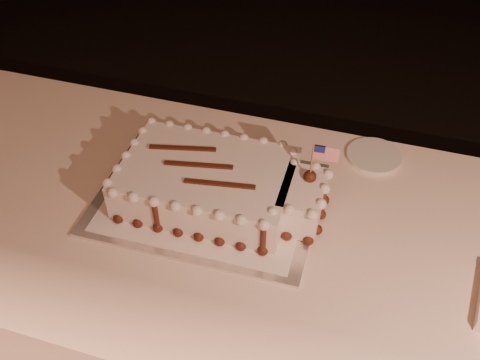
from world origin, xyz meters
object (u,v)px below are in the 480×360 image
(sheet_cake, at_px, (218,185))
(banquet_table, at_px, (260,318))
(cake_board, at_px, (208,198))
(side_plate, at_px, (374,156))

(sheet_cake, bearing_deg, banquet_table, -20.35)
(banquet_table, height_order, sheet_cake, sheet_cake)
(cake_board, distance_m, side_plate, 0.45)
(banquet_table, bearing_deg, sheet_cake, 159.65)
(banquet_table, relative_size, sheet_cake, 4.84)
(banquet_table, bearing_deg, side_plate, 56.77)
(banquet_table, xyz_separation_m, cake_board, (-0.15, 0.05, 0.38))
(sheet_cake, relative_size, side_plate, 3.48)
(sheet_cake, xyz_separation_m, side_plate, (0.33, 0.27, -0.05))
(cake_board, height_order, sheet_cake, sheet_cake)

